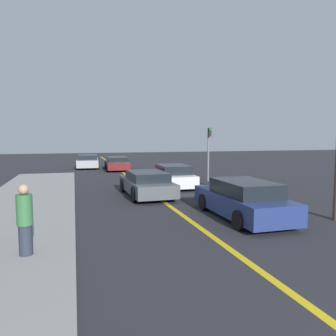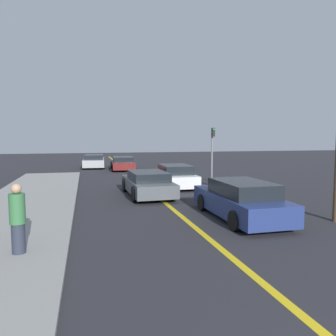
{
  "view_description": "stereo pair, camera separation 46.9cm",
  "coord_description": "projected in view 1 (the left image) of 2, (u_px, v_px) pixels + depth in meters",
  "views": [
    {
      "loc": [
        -3.78,
        -0.68,
        2.87
      ],
      "look_at": [
        0.17,
        13.06,
        1.52
      ],
      "focal_mm": 35.0,
      "sensor_mm": 36.0,
      "label": 1
    },
    {
      "loc": [
        -3.33,
        -0.81,
        2.87
      ],
      "look_at": [
        0.17,
        13.06,
        1.52
      ],
      "focal_mm": 35.0,
      "sensor_mm": 36.0,
      "label": 2
    }
  ],
  "objects": [
    {
      "name": "car_parked_left_lot",
      "position": [
        117.0,
        163.0,
        28.54
      ],
      "size": [
        2.12,
        4.58,
        1.16
      ],
      "rotation": [
        0.0,
        0.0,
        -0.04
      ],
      "color": "maroon",
      "rests_on": "ground_plane"
    },
    {
      "name": "car_near_right_lane",
      "position": [
        242.0,
        200.0,
        11.63
      ],
      "size": [
        1.95,
        4.71,
        1.35
      ],
      "rotation": [
        0.0,
        0.0,
        -0.0
      ],
      "color": "navy",
      "rests_on": "ground_plane"
    },
    {
      "name": "road_center_line",
      "position": [
        142.0,
        186.0,
        19.19
      ],
      "size": [
        0.2,
        60.0,
        0.01
      ],
      "color": "gold",
      "rests_on": "ground_plane"
    },
    {
      "name": "pedestrian_mid_group",
      "position": [
        25.0,
        220.0,
        7.63
      ],
      "size": [
        0.36,
        0.36,
        1.68
      ],
      "color": "#282D3D",
      "rests_on": "sidewalk_left"
    },
    {
      "name": "sidewalk_left",
      "position": [
        22.0,
        210.0,
        12.69
      ],
      "size": [
        3.95,
        25.76,
        0.11
      ],
      "color": "gray",
      "rests_on": "ground_plane"
    },
    {
      "name": "car_ahead_center",
      "position": [
        146.0,
        184.0,
        15.99
      ],
      "size": [
        2.09,
        4.78,
        1.21
      ],
      "rotation": [
        0.0,
        0.0,
        0.03
      ],
      "color": "#4C5156",
      "rests_on": "ground_plane"
    },
    {
      "name": "traffic_light",
      "position": [
        209.0,
        148.0,
        21.14
      ],
      "size": [
        0.18,
        0.4,
        3.45
      ],
      "color": "slate",
      "rests_on": "ground_plane"
    },
    {
      "name": "car_far_distant",
      "position": [
        172.0,
        176.0,
        18.86
      ],
      "size": [
        2.0,
        4.31,
        1.29
      ],
      "rotation": [
        0.0,
        0.0,
        -0.02
      ],
      "color": "silver",
      "rests_on": "ground_plane"
    },
    {
      "name": "car_oncoming_far",
      "position": [
        88.0,
        161.0,
        30.53
      ],
      "size": [
        2.18,
        4.87,
        1.22
      ],
      "rotation": [
        0.0,
        0.0,
        -0.05
      ],
      "color": "#9E9EA3",
      "rests_on": "ground_plane"
    }
  ]
}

